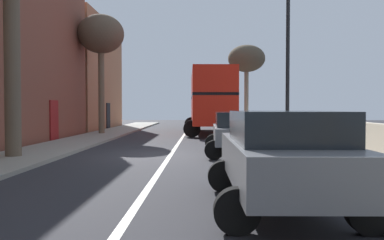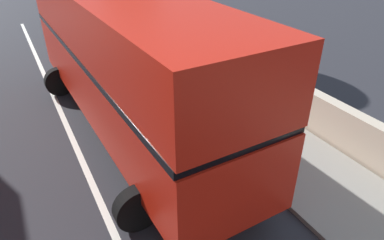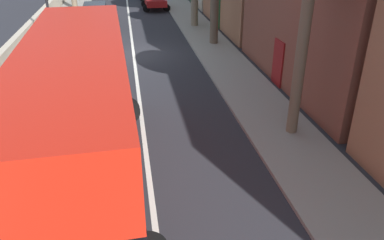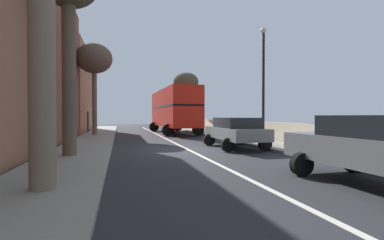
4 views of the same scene
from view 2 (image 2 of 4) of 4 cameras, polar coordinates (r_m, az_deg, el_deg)
name	(u,v)px [view 2 (image 2 of 4)]	position (r m, az deg, el deg)	size (l,w,h in m)	color
double_decker_bus	(124,56)	(9.65, -11.04, 10.31)	(3.81, 10.66, 4.06)	red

